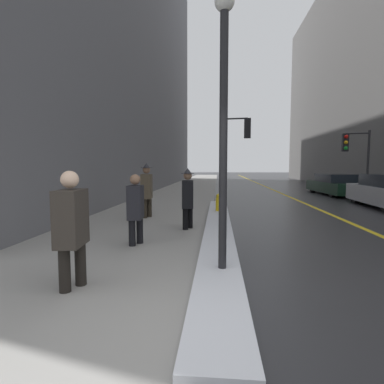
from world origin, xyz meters
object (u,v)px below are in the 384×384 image
pedestrian_nearside (136,206)px  parked_car_dark_green (336,185)px  lamp_post (224,106)px  traffic_light_near (238,139)px  pedestrian_in_glasses (72,224)px  pedestrian_with_shoulder_bag (147,188)px  traffic_light_far (354,150)px  pedestrian_in_fedora (188,196)px  fire_hydrant (219,204)px

pedestrian_nearside → parked_car_dark_green: size_ratio=0.30×
lamp_post → traffic_light_near: 9.73m
pedestrian_in_glasses → pedestrian_nearside: (0.23, 2.25, -0.06)m
pedestrian_in_glasses → pedestrian_with_shoulder_bag: pedestrian_with_shoulder_bag is taller
traffic_light_near → pedestrian_in_glasses: size_ratio=2.52×
lamp_post → traffic_light_far: lamp_post is taller
lamp_post → pedestrian_nearside: size_ratio=2.77×
pedestrian_in_glasses → pedestrian_in_fedora: 4.07m
traffic_light_near → traffic_light_far: bearing=24.0°
pedestrian_nearside → pedestrian_in_glasses: bearing=-10.9°
traffic_light_near → traffic_light_far: size_ratio=1.15×
traffic_light_near → pedestrian_in_fedora: (-1.67, -6.47, -2.00)m
lamp_post → pedestrian_with_shoulder_bag: size_ratio=2.35×
traffic_light_far → parked_car_dark_green: (-0.10, 1.89, -1.91)m
traffic_light_near → pedestrian_in_glasses: traffic_light_near is taller
pedestrian_in_fedora → pedestrian_with_shoulder_bag: 2.20m
pedestrian_nearside → parked_car_dark_green: (8.43, 11.87, -0.25)m
lamp_post → pedestrian_in_fedora: 3.70m
traffic_light_far → parked_car_dark_green: 2.68m
traffic_light_near → lamp_post: bearing=-88.2°
pedestrian_in_glasses → pedestrian_in_fedora: size_ratio=0.99×
lamp_post → traffic_light_near: lamp_post is taller
pedestrian_nearside → fire_hydrant: size_ratio=2.10×
lamp_post → parked_car_dark_green: size_ratio=0.83×
traffic_light_near → pedestrian_nearside: size_ratio=2.70×
lamp_post → traffic_light_far: (6.77, 11.54, -0.01)m
lamp_post → pedestrian_in_glasses: size_ratio=2.58×
lamp_post → parked_car_dark_green: 15.12m
traffic_light_far → pedestrian_in_glasses: 15.12m
traffic_light_near → pedestrian_nearside: traffic_light_near is taller
parked_car_dark_green → pedestrian_nearside: bearing=142.8°
pedestrian_with_shoulder_bag → pedestrian_in_fedora: bearing=36.8°
pedestrian_in_glasses → parked_car_dark_green: 16.56m
pedestrian_with_shoulder_bag → fire_hydrant: 2.53m
traffic_light_far → pedestrian_with_shoulder_bag: size_ratio=1.99×
traffic_light_far → pedestrian_with_shoulder_bag: (-9.08, -6.69, -1.53)m
traffic_light_far → parked_car_dark_green: bearing=-81.0°
pedestrian_with_shoulder_bag → fire_hydrant: (2.27, 0.95, -0.60)m
traffic_light_far → lamp_post: bearing=65.8°
lamp_post → pedestrian_nearside: lamp_post is taller
pedestrian_nearside → pedestrian_with_shoulder_bag: size_ratio=0.85×
parked_car_dark_green → pedestrian_in_fedora: bearing=141.8°
pedestrian_in_glasses → pedestrian_with_shoulder_bag: bearing=178.3°
pedestrian_nearside → parked_car_dark_green: bearing=139.5°
traffic_light_far → pedestrian_in_fedora: bearing=53.7°
lamp_post → parked_car_dark_green: lamp_post is taller
pedestrian_nearside → parked_car_dark_green: 14.56m
traffic_light_far → pedestrian_in_glasses: traffic_light_far is taller
traffic_light_far → parked_car_dark_green: size_ratio=0.71×
traffic_light_far → pedestrian_in_glasses: bearing=60.6°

